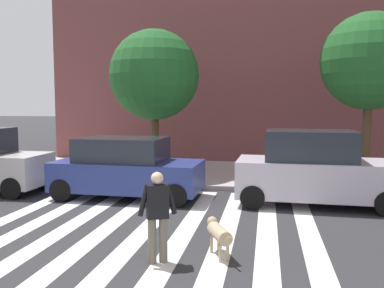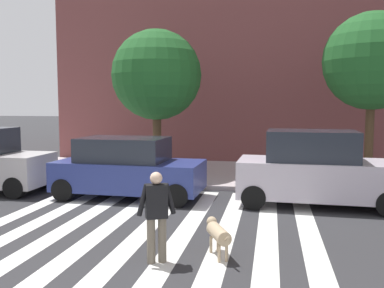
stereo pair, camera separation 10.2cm
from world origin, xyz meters
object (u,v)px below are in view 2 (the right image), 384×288
at_px(street_tree_middle, 372,62).
at_px(parked_car_third_in_line, 316,170).
at_px(parked_car_behind_first, 128,168).
at_px(dog_on_leash, 218,233).
at_px(street_tree_nearest, 157,75).
at_px(pedestrian_dog_walker, 156,212).

bearing_deg(street_tree_middle, parked_car_third_in_line, -121.99).
relative_size(parked_car_behind_first, dog_on_leash, 4.14).
bearing_deg(street_tree_nearest, parked_car_behind_first, -88.65).
bearing_deg(dog_on_leash, pedestrian_dog_walker, -152.94).
distance_m(parked_car_third_in_line, street_tree_middle, 5.09).
bearing_deg(dog_on_leash, parked_car_third_in_line, 63.91).
distance_m(parked_car_third_in_line, pedestrian_dog_walker, 5.89).
xyz_separation_m(pedestrian_dog_walker, dog_on_leash, (1.03, 0.52, -0.48)).
height_order(street_tree_middle, dog_on_leash, street_tree_middle).
xyz_separation_m(parked_car_behind_first, street_tree_nearest, (-0.09, 3.63, 3.01)).
height_order(parked_car_third_in_line, dog_on_leash, parked_car_third_in_line).
relative_size(parked_car_third_in_line, pedestrian_dog_walker, 2.68).
xyz_separation_m(parked_car_third_in_line, street_tree_nearest, (-5.55, 3.63, 2.90)).
distance_m(parked_car_behind_first, pedestrian_dog_walker, 5.45).
relative_size(parked_car_third_in_line, street_tree_middle, 0.76).
xyz_separation_m(parked_car_behind_first, street_tree_middle, (7.55, 3.33, 3.35)).
xyz_separation_m(street_tree_middle, dog_on_leash, (-4.25, -7.76, -3.80)).
height_order(parked_car_behind_first, street_tree_middle, street_tree_middle).
relative_size(parked_car_behind_first, street_tree_nearest, 0.81).
xyz_separation_m(parked_car_third_in_line, dog_on_leash, (-2.17, -4.43, -0.55)).
relative_size(street_tree_nearest, dog_on_leash, 5.10).
height_order(parked_car_third_in_line, street_tree_middle, street_tree_middle).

